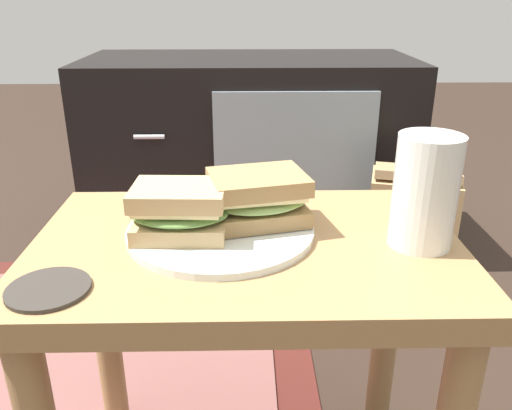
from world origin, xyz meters
name	(u,v)px	position (x,y,z in m)	size (l,w,h in m)	color
side_table	(247,299)	(0.00, 0.00, 0.37)	(0.56, 0.36, 0.46)	#A37A4C
tv_cabinet	(250,153)	(0.01, 0.95, 0.29)	(0.96, 0.46, 0.58)	black
area_rug	(98,355)	(-0.33, 0.34, 0.00)	(0.96, 0.88, 0.01)	#4C1E19
plate	(221,231)	(-0.03, 0.02, 0.47)	(0.25, 0.25, 0.01)	silver
sandwich_front	(179,211)	(-0.08, 0.00, 0.50)	(0.13, 0.10, 0.07)	tan
sandwich_back	(258,197)	(0.02, 0.04, 0.50)	(0.16, 0.13, 0.07)	#9E7A4C
beer_glass	(425,194)	(0.22, -0.01, 0.53)	(0.08, 0.08, 0.14)	silver
coaster	(48,289)	(-0.22, -0.12, 0.46)	(0.09, 0.09, 0.01)	#332D28
paper_bag	(408,246)	(0.39, 0.50, 0.19)	(0.22, 0.18, 0.40)	tan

